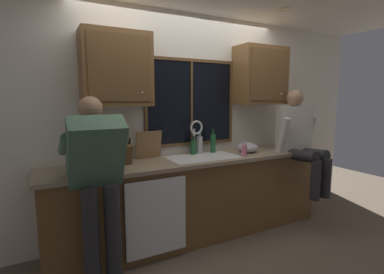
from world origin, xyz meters
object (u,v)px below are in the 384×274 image
person_sitting_on_counter (299,137)px  bottle_tall_clear (213,143)px  bottle_amber_small (193,147)px  person_standing (97,172)px  mixing_bowl (248,148)px  bottle_green_glass (200,144)px  knife_block (125,154)px  soap_dispenser (244,150)px  cutting_board (149,145)px

person_sitting_on_counter → bottle_tall_clear: size_ratio=4.33×
bottle_amber_small → person_standing: bearing=-156.4°
mixing_bowl → bottle_green_glass: bearing=160.4°
knife_block → bottle_tall_clear: 1.12m
mixing_bowl → bottle_green_glass: 0.60m
person_standing → bottle_amber_small: size_ratio=7.37×
soap_dispenser → bottle_tall_clear: bearing=121.1°
person_standing → bottle_tall_clear: (1.46, 0.51, 0.07)m
person_standing → mixing_bowl: 1.87m
mixing_bowl → bottle_green_glass: (-0.57, 0.20, 0.05)m
mixing_bowl → soap_dispenser: bearing=-138.4°
knife_block → cutting_board: 0.35m
cutting_board → bottle_amber_small: 0.54m
soap_dispenser → bottle_tall_clear: bottle_tall_clear is taller
person_sitting_on_counter → cutting_board: person_sitting_on_counter is taller
person_standing → bottle_green_glass: 1.39m
mixing_bowl → bottle_green_glass: bottle_green_glass is taller
bottle_tall_clear → bottle_amber_small: bottle_tall_clear is taller
person_sitting_on_counter → bottle_tall_clear: person_sitting_on_counter is taller
person_sitting_on_counter → bottle_tall_clear: (-0.97, 0.45, -0.06)m
bottle_green_glass → bottle_tall_clear: 0.18m
person_sitting_on_counter → soap_dispenser: size_ratio=6.99×
cutting_board → mixing_bowl: (1.20, -0.22, -0.09)m
bottle_green_glass → bottle_amber_small: size_ratio=1.22×
mixing_bowl → soap_dispenser: (-0.18, -0.16, 0.01)m
mixing_bowl → bottle_tall_clear: (-0.39, 0.18, 0.06)m
soap_dispenser → mixing_bowl: bearing=41.6°
cutting_board → bottle_amber_small: bearing=-4.0°
person_standing → soap_dispenser: person_standing is taller
knife_block → bottle_tall_clear: size_ratio=1.10×
bottle_amber_small → knife_block: bearing=-171.1°
bottle_tall_clear → soap_dispenser: bearing=-58.9°
person_standing → bottle_tall_clear: person_standing is taller
bottle_green_glass → bottle_tall_clear: bearing=-6.3°
bottle_green_glass → bottle_amber_small: bearing=-169.1°
knife_block → soap_dispenser: knife_block is taller
bottle_amber_small → cutting_board: bearing=176.0°
person_standing → mixing_bowl: size_ratio=6.34×
bottle_green_glass → cutting_board: bearing=178.2°
person_standing → person_sitting_on_counter: (2.43, 0.07, 0.13)m
soap_dispenser → bottle_amber_small: bearing=144.2°
person_standing → bottle_green_glass: person_standing is taller
person_standing → mixing_bowl: (1.84, 0.33, 0.00)m
person_standing → soap_dispenser: 1.67m
person_sitting_on_counter → knife_block: bearing=171.3°
person_standing → cutting_board: 0.86m
person_sitting_on_counter → soap_dispenser: person_sitting_on_counter is taller
bottle_amber_small → person_sitting_on_counter: bearing=-19.9°
cutting_board → soap_dispenser: 1.09m
person_sitting_on_counter → knife_block: person_sitting_on_counter is taller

